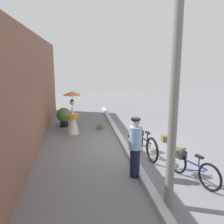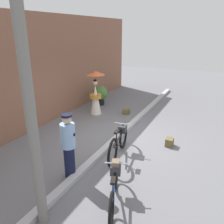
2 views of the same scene
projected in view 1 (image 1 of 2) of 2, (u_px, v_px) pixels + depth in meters
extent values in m
plane|color=slate|center=(124.00, 145.00, 8.76)|extent=(30.00, 30.00, 0.00)
cube|color=brown|center=(30.00, 93.00, 7.90)|extent=(14.00, 0.40, 3.95)
cube|color=#B2B2B7|center=(124.00, 144.00, 8.75)|extent=(14.00, 0.20, 0.12)
torus|color=black|center=(138.00, 139.00, 8.27)|extent=(0.78, 0.19, 0.78)
torus|color=black|center=(152.00, 150.00, 7.25)|extent=(0.78, 0.19, 0.78)
cube|color=black|center=(145.00, 139.00, 7.73)|extent=(0.91, 0.18, 0.04)
cube|color=black|center=(144.00, 146.00, 7.77)|extent=(0.79, 0.15, 0.29)
cylinder|color=black|center=(147.00, 138.00, 7.52)|extent=(0.03, 0.03, 0.32)
cube|color=black|center=(148.00, 133.00, 7.48)|extent=(0.23, 0.12, 0.05)
cylinder|color=silver|center=(139.00, 128.00, 8.08)|extent=(0.10, 0.48, 0.03)
cube|color=#333338|center=(139.00, 132.00, 8.11)|extent=(0.29, 0.26, 0.20)
torus|color=black|center=(177.00, 161.00, 6.56)|extent=(0.66, 0.30, 0.68)
torus|color=black|center=(210.00, 177.00, 5.65)|extent=(0.66, 0.30, 0.68)
cube|color=navy|center=(193.00, 163.00, 6.08)|extent=(0.85, 0.35, 0.04)
cube|color=navy|center=(192.00, 170.00, 6.12)|extent=(0.74, 0.31, 0.28)
cylinder|color=navy|center=(199.00, 162.00, 5.89)|extent=(0.03, 0.03, 0.28)
cube|color=black|center=(199.00, 157.00, 5.86)|extent=(0.24, 0.16, 0.05)
cylinder|color=silver|center=(181.00, 149.00, 6.39)|extent=(0.20, 0.46, 0.03)
cube|color=#333338|center=(180.00, 154.00, 6.42)|extent=(0.32, 0.30, 0.20)
cube|color=#72604C|center=(181.00, 150.00, 6.40)|extent=(0.24, 0.22, 0.14)
cylinder|color=#141938|center=(135.00, 163.00, 6.33)|extent=(0.26, 0.26, 0.79)
cylinder|color=#8CB2E0|center=(135.00, 138.00, 6.19)|extent=(0.34, 0.34, 0.59)
sphere|color=#D8B293|center=(136.00, 123.00, 6.10)|extent=(0.21, 0.21, 0.21)
cylinder|color=black|center=(136.00, 119.00, 6.08)|extent=(0.24, 0.24, 0.05)
cube|color=black|center=(135.00, 136.00, 6.17)|extent=(0.05, 0.38, 0.06)
cone|color=silver|center=(73.00, 119.00, 10.09)|extent=(0.48, 0.48, 1.24)
cylinder|color=#C1842D|center=(73.00, 116.00, 10.05)|extent=(0.49, 0.49, 0.16)
sphere|color=beige|center=(72.00, 103.00, 9.94)|extent=(0.20, 0.20, 0.20)
sphere|color=black|center=(72.00, 101.00, 9.92)|extent=(0.15, 0.15, 0.15)
cylinder|color=olive|center=(72.00, 100.00, 9.97)|extent=(0.02, 0.02, 0.55)
cone|color=orange|center=(72.00, 93.00, 9.91)|extent=(0.75, 0.75, 0.16)
cylinder|color=black|center=(64.00, 124.00, 11.26)|extent=(0.37, 0.37, 0.30)
sphere|color=#4C7A38|center=(64.00, 115.00, 11.18)|extent=(0.67, 0.67, 0.67)
sphere|color=#4C7A38|center=(66.00, 116.00, 11.37)|extent=(0.37, 0.37, 0.37)
cube|color=brown|center=(100.00, 127.00, 10.86)|extent=(0.28, 0.24, 0.23)
cube|color=brown|center=(101.00, 125.00, 10.86)|extent=(0.23, 0.08, 0.08)
cube|color=brown|center=(165.00, 138.00, 9.18)|extent=(0.27, 0.22, 0.24)
cube|color=brown|center=(166.00, 137.00, 9.18)|extent=(0.23, 0.08, 0.09)
cylinder|color=slate|center=(174.00, 94.00, 4.61)|extent=(0.18, 0.18, 4.80)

